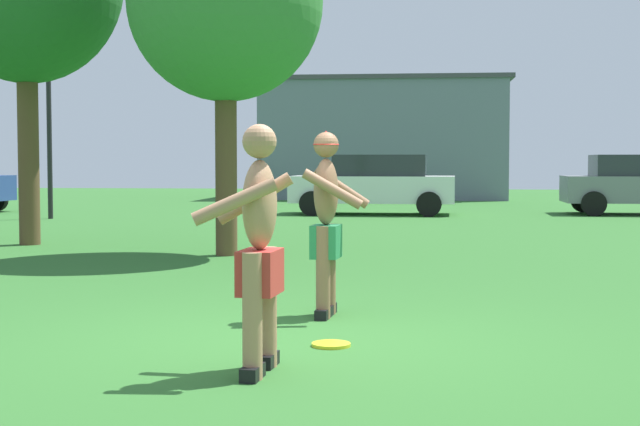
{
  "coord_description": "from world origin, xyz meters",
  "views": [
    {
      "loc": [
        1.03,
        -7.12,
        1.41
      ],
      "look_at": [
        0.08,
        1.67,
        0.92
      ],
      "focal_mm": 52.15,
      "sensor_mm": 36.0,
      "label": 1
    }
  ],
  "objects_px": {
    "lamp_post": "(48,82)",
    "tree_behind_players": "(225,3)",
    "frisbee": "(331,345)",
    "car_white_near_post": "(375,183)",
    "player_with_cap": "(327,215)",
    "player_in_red": "(259,242)"
  },
  "relations": [
    {
      "from": "car_white_near_post",
      "to": "lamp_post",
      "type": "bearing_deg",
      "value": -160.58
    },
    {
      "from": "player_in_red",
      "to": "frisbee",
      "type": "relative_size",
      "value": 5.52
    },
    {
      "from": "car_white_near_post",
      "to": "tree_behind_players",
      "type": "xyz_separation_m",
      "value": [
        -1.69,
        -10.99,
        2.92
      ]
    },
    {
      "from": "frisbee",
      "to": "car_white_near_post",
      "type": "height_order",
      "value": "car_white_near_post"
    },
    {
      "from": "frisbee",
      "to": "tree_behind_players",
      "type": "distance_m",
      "value": 7.95
    },
    {
      "from": "player_with_cap",
      "to": "player_in_red",
      "type": "distance_m",
      "value": 2.3
    },
    {
      "from": "player_with_cap",
      "to": "tree_behind_players",
      "type": "height_order",
      "value": "tree_behind_players"
    },
    {
      "from": "frisbee",
      "to": "tree_behind_players",
      "type": "bearing_deg",
      "value": 108.42
    },
    {
      "from": "lamp_post",
      "to": "tree_behind_players",
      "type": "relative_size",
      "value": 1.02
    },
    {
      "from": "frisbee",
      "to": "car_white_near_post",
      "type": "distance_m",
      "value": 17.67
    },
    {
      "from": "player_in_red",
      "to": "car_white_near_post",
      "type": "height_order",
      "value": "player_in_red"
    },
    {
      "from": "frisbee",
      "to": "car_white_near_post",
      "type": "relative_size",
      "value": 0.07
    },
    {
      "from": "player_in_red",
      "to": "car_white_near_post",
      "type": "distance_m",
      "value": 18.58
    },
    {
      "from": "player_in_red",
      "to": "frisbee",
      "type": "height_order",
      "value": "player_in_red"
    },
    {
      "from": "player_with_cap",
      "to": "car_white_near_post",
      "type": "height_order",
      "value": "player_with_cap"
    },
    {
      "from": "player_in_red",
      "to": "lamp_post",
      "type": "distance_m",
      "value": 17.88
    },
    {
      "from": "player_with_cap",
      "to": "lamp_post",
      "type": "relative_size",
      "value": 0.31
    },
    {
      "from": "lamp_post",
      "to": "frisbee",
      "type": "bearing_deg",
      "value": -60.72
    },
    {
      "from": "player_in_red",
      "to": "car_white_near_post",
      "type": "xyz_separation_m",
      "value": [
        -0.14,
        18.58,
        -0.05
      ]
    },
    {
      "from": "frisbee",
      "to": "lamp_post",
      "type": "distance_m",
      "value": 17.39
    },
    {
      "from": "lamp_post",
      "to": "tree_behind_players",
      "type": "distance_m",
      "value": 10.27
    },
    {
      "from": "frisbee",
      "to": "lamp_post",
      "type": "relative_size",
      "value": 0.06
    }
  ]
}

